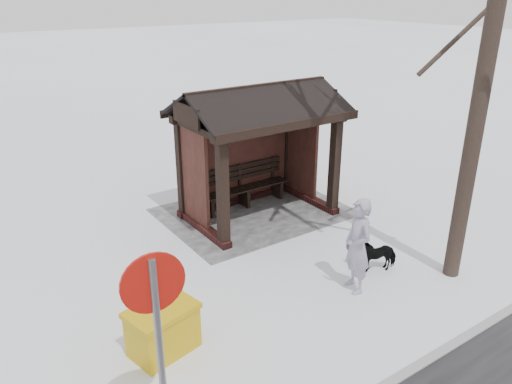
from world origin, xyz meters
TOP-DOWN VIEW (x-y plane):
  - ground at (0.00, 0.00)m, footprint 120.00×120.00m
  - kerb at (0.00, 5.50)m, footprint 120.00×0.15m
  - trampled_patch at (0.00, -0.20)m, footprint 4.20×3.20m
  - bus_shelter at (0.00, -0.16)m, footprint 3.60×2.40m
  - pedestrian at (0.38, 3.55)m, footprint 0.57×0.72m
  - dog at (-0.46, 3.25)m, footprint 0.84×0.58m
  - grit_bin at (3.88, 3.14)m, footprint 1.10×0.87m
  - road_sign at (4.60, 4.79)m, footprint 0.67×0.12m

SIDE VIEW (x-z plane):
  - ground at x=0.00m, z-range 0.00..0.00m
  - trampled_patch at x=0.00m, z-range 0.00..0.02m
  - kerb at x=0.00m, z-range -0.02..0.04m
  - dog at x=-0.46m, z-range 0.00..0.65m
  - grit_bin at x=3.88m, z-range 0.01..0.76m
  - pedestrian at x=0.38m, z-range 0.00..1.74m
  - road_sign at x=4.60m, z-range 0.55..3.20m
  - bus_shelter at x=0.00m, z-range 0.62..3.71m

